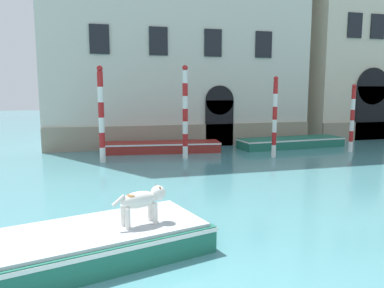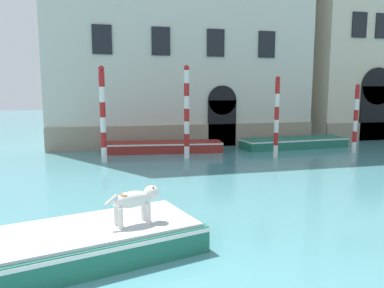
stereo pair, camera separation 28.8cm
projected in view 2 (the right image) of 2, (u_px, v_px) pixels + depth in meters
palazzo_right at (373, 17)px, 26.58m from camera, size 10.55×6.13×16.87m
boat_foreground at (22, 254)px, 6.82m from camera, size 7.13×3.73×0.61m
dog_on_deck at (136, 199)px, 7.50m from camera, size 1.11×0.56×0.76m
boat_moored_near_palazzo at (164, 147)px, 19.80m from camera, size 6.21×2.19×0.54m
boat_moored_far at (294, 143)px, 21.30m from camera, size 6.28×2.08×0.54m
mooring_pole_0 at (103, 114)px, 16.81m from camera, size 0.27×0.27×4.33m
mooring_pole_1 at (356, 118)px, 19.44m from camera, size 0.22×0.22×3.56m
mooring_pole_3 at (187, 112)px, 17.70m from camera, size 0.26×0.26×4.42m
mooring_pole_4 at (277, 117)px, 17.89m from camera, size 0.22×0.22×3.91m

